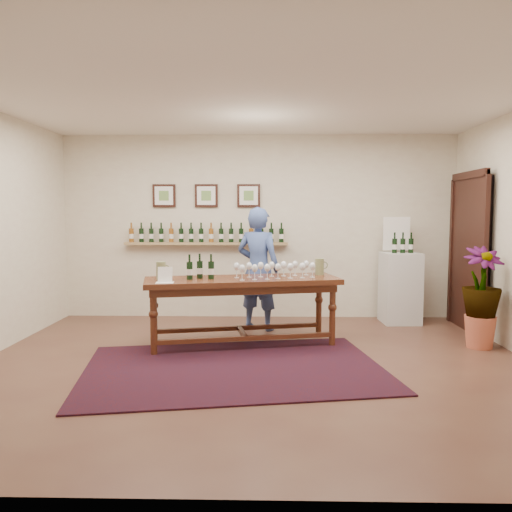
{
  "coord_description": "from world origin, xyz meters",
  "views": [
    {
      "loc": [
        0.14,
        -5.19,
        1.62
      ],
      "look_at": [
        0.0,
        0.8,
        1.1
      ],
      "focal_mm": 35.0,
      "sensor_mm": 36.0,
      "label": 1
    }
  ],
  "objects_px": {
    "display_pedestal": "(400,288)",
    "person": "(258,269)",
    "potted_plant": "(481,297)",
    "tasting_table": "(242,288)"
  },
  "relations": [
    {
      "from": "display_pedestal",
      "to": "person",
      "type": "xyz_separation_m",
      "value": [
        -2.08,
        -0.47,
        0.33
      ]
    },
    {
      "from": "potted_plant",
      "to": "person",
      "type": "relative_size",
      "value": 0.62
    },
    {
      "from": "potted_plant",
      "to": "person",
      "type": "height_order",
      "value": "person"
    },
    {
      "from": "tasting_table",
      "to": "person",
      "type": "distance_m",
      "value": 0.86
    },
    {
      "from": "tasting_table",
      "to": "display_pedestal",
      "type": "height_order",
      "value": "display_pedestal"
    },
    {
      "from": "tasting_table",
      "to": "display_pedestal",
      "type": "distance_m",
      "value": 2.61
    },
    {
      "from": "display_pedestal",
      "to": "person",
      "type": "bearing_deg",
      "value": -167.3
    },
    {
      "from": "display_pedestal",
      "to": "potted_plant",
      "type": "bearing_deg",
      "value": -66.15
    },
    {
      "from": "tasting_table",
      "to": "display_pedestal",
      "type": "bearing_deg",
      "value": 17.92
    },
    {
      "from": "display_pedestal",
      "to": "person",
      "type": "distance_m",
      "value": 2.16
    }
  ]
}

